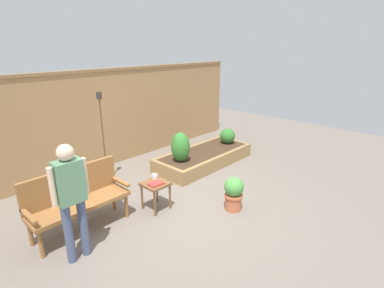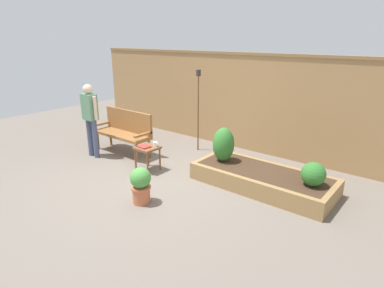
{
  "view_description": "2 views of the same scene",
  "coord_description": "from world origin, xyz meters",
  "px_view_note": "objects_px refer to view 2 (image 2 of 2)",
  "views": [
    {
      "loc": [
        -3.2,
        -3.17,
        2.65
      ],
      "look_at": [
        0.6,
        0.37,
        0.9
      ],
      "focal_mm": 27.79,
      "sensor_mm": 36.0,
      "label": 1
    },
    {
      "loc": [
        3.96,
        -3.7,
        2.48
      ],
      "look_at": [
        0.3,
        0.82,
        0.54
      ],
      "focal_mm": 30.27,
      "sensor_mm": 36.0,
      "label": 2
    }
  ],
  "objects_px": {
    "book_on_table": "(144,146)",
    "person_by_bench": "(90,114)",
    "potted_boxwood": "(141,184)",
    "shrub_far_corner": "(313,174)",
    "garden_bench": "(125,129)",
    "tiki_torch": "(198,97)",
    "side_table": "(147,151)",
    "shrub_near_bench": "(223,145)",
    "cup_on_table": "(155,144)"
  },
  "relations": [
    {
      "from": "cup_on_table",
      "to": "potted_boxwood",
      "type": "xyz_separation_m",
      "value": [
        0.77,
        -1.09,
        -0.21
      ]
    },
    {
      "from": "side_table",
      "to": "potted_boxwood",
      "type": "height_order",
      "value": "potted_boxwood"
    },
    {
      "from": "garden_bench",
      "to": "shrub_far_corner",
      "type": "distance_m",
      "value": 4.08
    },
    {
      "from": "potted_boxwood",
      "to": "tiki_torch",
      "type": "distance_m",
      "value": 2.81
    },
    {
      "from": "book_on_table",
      "to": "shrub_near_bench",
      "type": "bearing_deg",
      "value": 33.18
    },
    {
      "from": "garden_bench",
      "to": "shrub_far_corner",
      "type": "xyz_separation_m",
      "value": [
        4.07,
        0.27,
        -0.06
      ]
    },
    {
      "from": "tiki_torch",
      "to": "person_by_bench",
      "type": "bearing_deg",
      "value": -130.52
    },
    {
      "from": "cup_on_table",
      "to": "side_table",
      "type": "bearing_deg",
      "value": -128.23
    },
    {
      "from": "garden_bench",
      "to": "tiki_torch",
      "type": "xyz_separation_m",
      "value": [
        1.17,
        1.13,
        0.68
      ]
    },
    {
      "from": "potted_boxwood",
      "to": "person_by_bench",
      "type": "height_order",
      "value": "person_by_bench"
    },
    {
      "from": "shrub_far_corner",
      "to": "potted_boxwood",
      "type": "bearing_deg",
      "value": -141.19
    },
    {
      "from": "shrub_far_corner",
      "to": "tiki_torch",
      "type": "distance_m",
      "value": 3.12
    },
    {
      "from": "shrub_far_corner",
      "to": "side_table",
      "type": "bearing_deg",
      "value": -166.71
    },
    {
      "from": "garden_bench",
      "to": "cup_on_table",
      "type": "bearing_deg",
      "value": -13.57
    },
    {
      "from": "person_by_bench",
      "to": "book_on_table",
      "type": "bearing_deg",
      "value": 5.78
    },
    {
      "from": "side_table",
      "to": "book_on_table",
      "type": "relative_size",
      "value": 2.09
    },
    {
      "from": "garden_bench",
      "to": "side_table",
      "type": "bearing_deg",
      "value": -20.29
    },
    {
      "from": "person_by_bench",
      "to": "tiki_torch",
      "type": "bearing_deg",
      "value": 49.48
    },
    {
      "from": "shrub_near_bench",
      "to": "tiki_torch",
      "type": "distance_m",
      "value": 1.64
    },
    {
      "from": "garden_bench",
      "to": "shrub_near_bench",
      "type": "relative_size",
      "value": 2.29
    },
    {
      "from": "shrub_far_corner",
      "to": "book_on_table",
      "type": "bearing_deg",
      "value": -165.91
    },
    {
      "from": "book_on_table",
      "to": "shrub_far_corner",
      "type": "relative_size",
      "value": 0.62
    },
    {
      "from": "tiki_torch",
      "to": "garden_bench",
      "type": "bearing_deg",
      "value": -136.01
    },
    {
      "from": "cup_on_table",
      "to": "person_by_bench",
      "type": "relative_size",
      "value": 0.08
    },
    {
      "from": "side_table",
      "to": "shrub_near_bench",
      "type": "bearing_deg",
      "value": 28.41
    },
    {
      "from": "person_by_bench",
      "to": "potted_boxwood",
      "type": "bearing_deg",
      "value": -18.15
    },
    {
      "from": "garden_bench",
      "to": "tiki_torch",
      "type": "relative_size",
      "value": 0.8
    },
    {
      "from": "person_by_bench",
      "to": "cup_on_table",
      "type": "bearing_deg",
      "value": 11.55
    },
    {
      "from": "potted_boxwood",
      "to": "shrub_near_bench",
      "type": "relative_size",
      "value": 0.93
    },
    {
      "from": "book_on_table",
      "to": "shrub_far_corner",
      "type": "distance_m",
      "value": 3.05
    },
    {
      "from": "potted_boxwood",
      "to": "shrub_far_corner",
      "type": "relative_size",
      "value": 1.56
    },
    {
      "from": "shrub_far_corner",
      "to": "tiki_torch",
      "type": "relative_size",
      "value": 0.21
    },
    {
      "from": "shrub_near_bench",
      "to": "tiki_torch",
      "type": "relative_size",
      "value": 0.35
    },
    {
      "from": "book_on_table",
      "to": "person_by_bench",
      "type": "distance_m",
      "value": 1.52
    },
    {
      "from": "side_table",
      "to": "shrub_far_corner",
      "type": "relative_size",
      "value": 1.29
    },
    {
      "from": "cup_on_table",
      "to": "person_by_bench",
      "type": "height_order",
      "value": "person_by_bench"
    },
    {
      "from": "person_by_bench",
      "to": "shrub_near_bench",
      "type": "bearing_deg",
      "value": 17.88
    },
    {
      "from": "person_by_bench",
      "to": "garden_bench",
      "type": "bearing_deg",
      "value": 62.22
    },
    {
      "from": "tiki_torch",
      "to": "person_by_bench",
      "type": "xyz_separation_m",
      "value": [
        -1.5,
        -1.75,
        -0.29
      ]
    },
    {
      "from": "book_on_table",
      "to": "shrub_near_bench",
      "type": "distance_m",
      "value": 1.51
    },
    {
      "from": "cup_on_table",
      "to": "shrub_near_bench",
      "type": "xyz_separation_m",
      "value": [
        1.18,
        0.57,
        0.09
      ]
    },
    {
      "from": "cup_on_table",
      "to": "book_on_table",
      "type": "height_order",
      "value": "cup_on_table"
    },
    {
      "from": "shrub_near_bench",
      "to": "shrub_far_corner",
      "type": "distance_m",
      "value": 1.65
    },
    {
      "from": "tiki_torch",
      "to": "person_by_bench",
      "type": "relative_size",
      "value": 1.16
    },
    {
      "from": "side_table",
      "to": "potted_boxwood",
      "type": "distance_m",
      "value": 1.3
    },
    {
      "from": "cup_on_table",
      "to": "shrub_far_corner",
      "type": "bearing_deg",
      "value": 11.34
    },
    {
      "from": "potted_boxwood",
      "to": "shrub_far_corner",
      "type": "bearing_deg",
      "value": 38.81
    },
    {
      "from": "book_on_table",
      "to": "shrub_far_corner",
      "type": "bearing_deg",
      "value": 17.75
    },
    {
      "from": "side_table",
      "to": "cup_on_table",
      "type": "xyz_separation_m",
      "value": [
        0.1,
        0.12,
        0.13
      ]
    },
    {
      "from": "potted_boxwood",
      "to": "person_by_bench",
      "type": "xyz_separation_m",
      "value": [
        -2.34,
        0.77,
        0.62
      ]
    }
  ]
}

